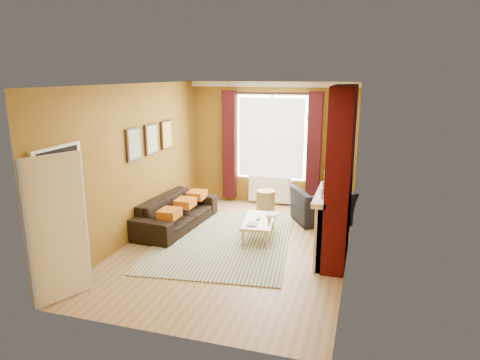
# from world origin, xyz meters

# --- Properties ---
(ground) EXTENTS (5.50, 5.50, 0.00)m
(ground) POSITION_xyz_m (0.00, 0.00, 0.00)
(ground) COLOR olive
(ground) RESTS_ON ground
(room_walls) EXTENTS (3.82, 5.54, 2.83)m
(room_walls) POSITION_xyz_m (0.63, 0.28, 1.38)
(room_walls) COLOR brown
(room_walls) RESTS_ON ground
(striped_rug) EXTENTS (2.74, 3.53, 0.02)m
(striped_rug) POSITION_xyz_m (-0.30, 0.19, 0.01)
(striped_rug) COLOR #324B8B
(striped_rug) RESTS_ON ground
(sofa) EXTENTS (0.99, 2.18, 0.62)m
(sofa) POSITION_xyz_m (-1.42, 0.60, 0.31)
(sofa) COLOR black
(sofa) RESTS_ON ground
(armchair) EXTENTS (1.42, 1.37, 0.71)m
(armchair) POSITION_xyz_m (1.31, 1.71, 0.36)
(armchair) COLOR black
(armchair) RESTS_ON ground
(coffee_table) EXTENTS (0.64, 1.12, 0.36)m
(coffee_table) POSITION_xyz_m (0.29, 0.50, 0.32)
(coffee_table) COLOR tan
(coffee_table) RESTS_ON ground
(wicker_stool) EXTENTS (0.47, 0.47, 0.51)m
(wicker_stool) POSITION_xyz_m (0.07, 1.96, 0.26)
(wicker_stool) COLOR olive
(wicker_stool) RESTS_ON ground
(floor_lamp) EXTENTS (0.21, 0.21, 1.45)m
(floor_lamp) POSITION_xyz_m (1.55, 2.27, 1.15)
(floor_lamp) COLOR black
(floor_lamp) RESTS_ON ground
(book_a) EXTENTS (0.20, 0.25, 0.02)m
(book_a) POSITION_xyz_m (0.15, 0.22, 0.37)
(book_a) COLOR #999999
(book_a) RESTS_ON coffee_table
(book_b) EXTENTS (0.26, 0.31, 0.02)m
(book_b) POSITION_xyz_m (0.37, 0.89, 0.37)
(book_b) COLOR #999999
(book_b) RESTS_ON coffee_table
(mug) EXTENTS (0.13, 0.13, 0.10)m
(mug) POSITION_xyz_m (0.49, 0.47, 0.41)
(mug) COLOR #999999
(mug) RESTS_ON coffee_table
(tv_remote) EXTENTS (0.05, 0.15, 0.02)m
(tv_remote) POSITION_xyz_m (0.27, 0.54, 0.37)
(tv_remote) COLOR #242426
(tv_remote) RESTS_ON coffee_table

